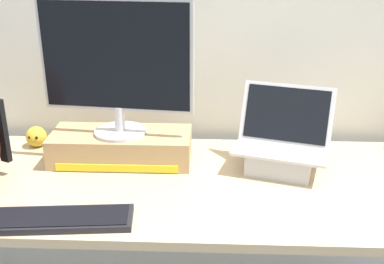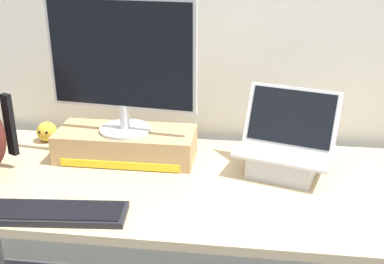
{
  "view_description": "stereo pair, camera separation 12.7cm",
  "coord_description": "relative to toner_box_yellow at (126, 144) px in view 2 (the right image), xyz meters",
  "views": [
    {
      "loc": [
        0.06,
        -1.46,
        1.51
      ],
      "look_at": [
        0.0,
        0.0,
        0.91
      ],
      "focal_mm": 45.18,
      "sensor_mm": 36.0,
      "label": 1
    },
    {
      "loc": [
        0.19,
        -1.45,
        1.51
      ],
      "look_at": [
        0.0,
        0.0,
        0.91
      ],
      "focal_mm": 45.18,
      "sensor_mm": 36.0,
      "label": 2
    }
  ],
  "objects": [
    {
      "name": "desk",
      "position": [
        0.27,
        -0.15,
        -0.12
      ],
      "size": [
        2.05,
        0.72,
        0.73
      ],
      "color": "tan",
      "rests_on": "ground"
    },
    {
      "name": "external_keyboard",
      "position": [
        -0.12,
        -0.43,
        -0.04
      ],
      "size": [
        0.45,
        0.17,
        0.02
      ],
      "rotation": [
        0.0,
        0.0,
        0.09
      ],
      "color": "black",
      "rests_on": "desk"
    },
    {
      "name": "desktop_monitor",
      "position": [
        -0.0,
        -0.0,
        0.31
      ],
      "size": [
        0.54,
        0.19,
        0.48
      ],
      "rotation": [
        0.0,
        0.0,
        -0.11
      ],
      "color": "silver",
      "rests_on": "toner_box_yellow"
    },
    {
      "name": "open_laptop",
      "position": [
        0.58,
        -0.04,
        0.01
      ],
      "size": [
        0.37,
        0.3,
        0.29
      ],
      "rotation": [
        0.0,
        0.0,
        -0.29
      ],
      "color": "#ADADB2",
      "rests_on": "desk"
    },
    {
      "name": "plush_toy",
      "position": [
        -0.36,
        0.11,
        -0.01
      ],
      "size": [
        0.08,
        0.08,
        0.08
      ],
      "color": "gold",
      "rests_on": "desk"
    },
    {
      "name": "toner_box_yellow",
      "position": [
        0.0,
        0.0,
        0.0
      ],
      "size": [
        0.51,
        0.21,
        0.11
      ],
      "color": "tan",
      "rests_on": "desk"
    }
  ]
}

